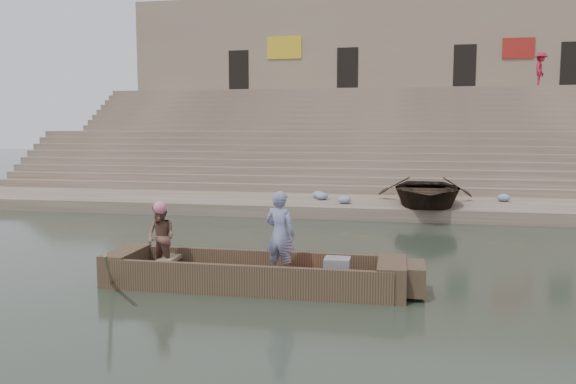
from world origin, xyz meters
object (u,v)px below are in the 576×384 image
(television, at_px, (337,269))
(main_rowboat, at_px, (253,281))
(pedestrian, at_px, (541,69))
(rowing_man, at_px, (161,237))
(beached_rowboat, at_px, (426,191))
(standing_man, at_px, (280,234))

(television, bearing_deg, main_rowboat, 180.00)
(main_rowboat, xyz_separation_m, pedestrian, (10.21, 23.64, 6.02))
(television, distance_m, pedestrian, 25.81)
(main_rowboat, xyz_separation_m, rowing_man, (-1.84, 0.08, 0.75))
(television, xyz_separation_m, pedestrian, (8.64, 23.64, 5.71))
(beached_rowboat, relative_size, pedestrian, 2.48)
(standing_man, xyz_separation_m, pedestrian, (9.69, 23.60, 5.11))
(pedestrian, bearing_deg, beached_rowboat, 175.01)
(standing_man, distance_m, pedestrian, 26.02)
(rowing_man, xyz_separation_m, beached_rowboat, (5.41, 9.24, 0.02))
(rowing_man, bearing_deg, standing_man, 20.67)
(standing_man, bearing_deg, television, -167.49)
(rowing_man, bearing_deg, television, 20.42)
(rowing_man, distance_m, pedestrian, 26.98)
(standing_man, distance_m, rowing_man, 2.36)
(rowing_man, height_order, television, rowing_man)
(television, bearing_deg, standing_man, 178.14)
(rowing_man, bearing_deg, main_rowboat, 19.32)
(standing_man, height_order, rowing_man, standing_man)
(main_rowboat, relative_size, rowing_man, 3.91)
(main_rowboat, bearing_deg, television, 0.00)
(pedestrian, bearing_deg, standing_man, 177.54)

